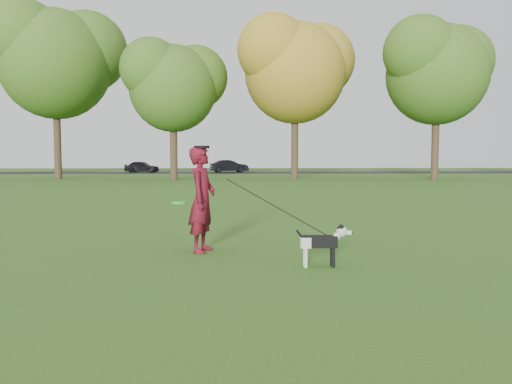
{
  "coord_description": "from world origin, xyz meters",
  "views": [
    {
      "loc": [
        0.35,
        -7.14,
        1.46
      ],
      "look_at": [
        0.57,
        0.15,
        0.95
      ],
      "focal_mm": 35.0,
      "sensor_mm": 36.0,
      "label": 1
    }
  ],
  "objects_px": {
    "dog": "(323,241)",
    "car_left": "(142,167)",
    "car_mid": "(229,166)",
    "man": "(202,199)"
  },
  "relations": [
    {
      "from": "man",
      "to": "car_left",
      "type": "xyz_separation_m",
      "value": [
        -8.69,
        39.5,
        -0.25
      ]
    },
    {
      "from": "dog",
      "to": "car_mid",
      "type": "distance_m",
      "value": 40.67
    },
    {
      "from": "car_left",
      "to": "car_mid",
      "type": "xyz_separation_m",
      "value": [
        8.2,
        0.0,
        0.04
      ]
    },
    {
      "from": "dog",
      "to": "car_left",
      "type": "distance_m",
      "value": 41.91
    },
    {
      "from": "dog",
      "to": "car_left",
      "type": "bearing_deg",
      "value": 104.34
    },
    {
      "from": "car_left",
      "to": "car_mid",
      "type": "bearing_deg",
      "value": -78.0
    },
    {
      "from": "man",
      "to": "car_left",
      "type": "bearing_deg",
      "value": 26.47
    },
    {
      "from": "car_mid",
      "to": "man",
      "type": "bearing_deg",
      "value": 166.8
    },
    {
      "from": "dog",
      "to": "car_mid",
      "type": "xyz_separation_m",
      "value": [
        -2.18,
        40.61,
        0.26
      ]
    },
    {
      "from": "dog",
      "to": "car_left",
      "type": "height_order",
      "value": "car_left"
    }
  ]
}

